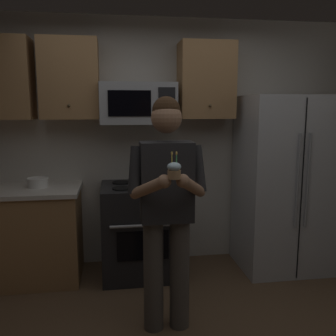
{
  "coord_description": "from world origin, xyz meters",
  "views": [
    {
      "loc": [
        -0.39,
        -2.21,
        1.68
      ],
      "look_at": [
        -0.01,
        0.38,
        1.25
      ],
      "focal_mm": 39.32,
      "sensor_mm": 36.0,
      "label": 1
    }
  ],
  "objects_px": {
    "cupcake": "(174,170)",
    "oven_range": "(140,230)",
    "refrigerator": "(284,184)",
    "bowl_large_white": "(38,182)",
    "microwave": "(138,104)",
    "person": "(167,203)"
  },
  "relations": [
    {
      "from": "refrigerator",
      "to": "person",
      "type": "height_order",
      "value": "refrigerator"
    },
    {
      "from": "refrigerator",
      "to": "cupcake",
      "type": "relative_size",
      "value": 10.35
    },
    {
      "from": "oven_range",
      "to": "refrigerator",
      "type": "height_order",
      "value": "refrigerator"
    },
    {
      "from": "microwave",
      "to": "bowl_large_white",
      "type": "xyz_separation_m",
      "value": [
        -0.98,
        -0.06,
        -0.75
      ]
    },
    {
      "from": "oven_range",
      "to": "person",
      "type": "xyz_separation_m",
      "value": [
        0.13,
        -0.99,
        0.53
      ]
    },
    {
      "from": "oven_range",
      "to": "refrigerator",
      "type": "relative_size",
      "value": 0.52
    },
    {
      "from": "oven_range",
      "to": "bowl_large_white",
      "type": "relative_size",
      "value": 4.62
    },
    {
      "from": "oven_range",
      "to": "microwave",
      "type": "height_order",
      "value": "microwave"
    },
    {
      "from": "refrigerator",
      "to": "bowl_large_white",
      "type": "distance_m",
      "value": 2.48
    },
    {
      "from": "microwave",
      "to": "person",
      "type": "relative_size",
      "value": 0.42
    },
    {
      "from": "oven_range",
      "to": "person",
      "type": "bearing_deg",
      "value": -82.62
    },
    {
      "from": "refrigerator",
      "to": "cupcake",
      "type": "xyz_separation_m",
      "value": [
        -1.37,
        -1.28,
        0.39
      ]
    },
    {
      "from": "microwave",
      "to": "refrigerator",
      "type": "xyz_separation_m",
      "value": [
        1.5,
        -0.16,
        -0.82
      ]
    },
    {
      "from": "refrigerator",
      "to": "oven_range",
      "type": "bearing_deg",
      "value": 178.5
    },
    {
      "from": "person",
      "to": "refrigerator",
      "type": "bearing_deg",
      "value": 34.62
    },
    {
      "from": "oven_range",
      "to": "cupcake",
      "type": "distance_m",
      "value": 1.56
    },
    {
      "from": "bowl_large_white",
      "to": "oven_range",
      "type": "bearing_deg",
      "value": -3.52
    },
    {
      "from": "cupcake",
      "to": "oven_range",
      "type": "bearing_deg",
      "value": 95.55
    },
    {
      "from": "bowl_large_white",
      "to": "refrigerator",
      "type": "bearing_deg",
      "value": -2.3
    },
    {
      "from": "bowl_large_white",
      "to": "person",
      "type": "bearing_deg",
      "value": -43.37
    },
    {
      "from": "microwave",
      "to": "bowl_large_white",
      "type": "bearing_deg",
      "value": -176.55
    },
    {
      "from": "oven_range",
      "to": "person",
      "type": "height_order",
      "value": "person"
    }
  ]
}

